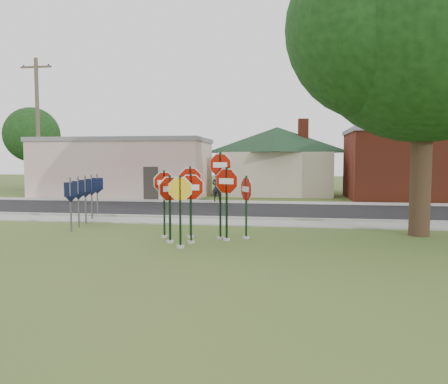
# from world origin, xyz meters

# --- Properties ---
(ground) EXTENTS (120.00, 120.00, 0.00)m
(ground) POSITION_xyz_m (0.00, 0.00, 0.00)
(ground) COLOR #3A5821
(ground) RESTS_ON ground
(sidewalk_near) EXTENTS (60.00, 1.60, 0.06)m
(sidewalk_near) POSITION_xyz_m (0.00, 5.50, 0.03)
(sidewalk_near) COLOR #999890
(sidewalk_near) RESTS_ON ground
(road) EXTENTS (60.00, 7.00, 0.04)m
(road) POSITION_xyz_m (0.00, 10.00, 0.02)
(road) COLOR black
(road) RESTS_ON ground
(sidewalk_far) EXTENTS (60.00, 1.60, 0.06)m
(sidewalk_far) POSITION_xyz_m (0.00, 14.30, 0.03)
(sidewalk_far) COLOR #999890
(sidewalk_far) RESTS_ON ground
(curb) EXTENTS (60.00, 0.20, 0.14)m
(curb) POSITION_xyz_m (0.00, 6.50, 0.07)
(curb) COLOR #999890
(curb) RESTS_ON ground
(stop_sign_center) EXTENTS (1.12, 0.26, 2.35)m
(stop_sign_center) POSITION_xyz_m (-0.10, 0.95, 1.44)
(stop_sign_center) COLOR #A5A19A
(stop_sign_center) RESTS_ON ground
(stop_sign_yellow) EXTENTS (1.00, 0.24, 2.28)m
(stop_sign_yellow) POSITION_xyz_m (-0.25, 0.17, 1.36)
(stop_sign_yellow) COLOR #A5A19A
(stop_sign_yellow) RESTS_ON ground
(stop_sign_left) EXTENTS (0.76, 0.80, 2.28)m
(stop_sign_left) POSITION_xyz_m (-0.78, 0.92, 1.39)
(stop_sign_left) COLOR #A5A19A
(stop_sign_left) RESTS_ON ground
(stop_sign_right) EXTENTS (1.09, 0.46, 2.54)m
(stop_sign_right) POSITION_xyz_m (0.96, 1.56, 1.59)
(stop_sign_right) COLOR #A5A19A
(stop_sign_right) RESTS_ON ground
(stop_sign_back_right) EXTENTS (1.05, 0.24, 3.02)m
(stop_sign_back_right) POSITION_xyz_m (0.72, 1.79, 1.92)
(stop_sign_back_right) COLOR #A5A19A
(stop_sign_back_right) RESTS_ON ground
(stop_sign_back_left) EXTENTS (1.05, 0.33, 2.55)m
(stop_sign_back_left) POSITION_xyz_m (-0.34, 1.90, 1.58)
(stop_sign_back_left) COLOR #A5A19A
(stop_sign_back_left) RESTS_ON ground
(stop_sign_far_right) EXTENTS (0.58, 0.98, 2.24)m
(stop_sign_far_right) POSITION_xyz_m (1.56, 1.99, 1.35)
(stop_sign_far_right) COLOR #A5A19A
(stop_sign_far_right) RESTS_ON ground
(stop_sign_far_left) EXTENTS (0.86, 0.53, 2.39)m
(stop_sign_far_left) POSITION_xyz_m (-1.22, 1.78, 1.45)
(stop_sign_far_left) COLOR #A5A19A
(stop_sign_far_left) RESTS_ON ground
(route_sign_row) EXTENTS (1.43, 4.63, 2.00)m
(route_sign_row) POSITION_xyz_m (-5.40, 4.50, 1.22)
(route_sign_row) COLOR #59595E
(route_sign_row) RESTS_ON ground
(building_stucco) EXTENTS (12.20, 6.20, 4.20)m
(building_stucco) POSITION_xyz_m (-9.00, 18.00, 2.15)
(building_stucco) COLOR silver
(building_stucco) RESTS_ON ground
(building_house) EXTENTS (11.60, 11.60, 6.20)m
(building_house) POSITION_xyz_m (2.00, 22.00, 3.65)
(building_house) COLOR #BCB295
(building_house) RESTS_ON ground
(building_brick) EXTENTS (10.20, 6.20, 4.75)m
(building_brick) POSITION_xyz_m (12.00, 18.50, 2.40)
(building_brick) COLOR maroon
(building_brick) RESTS_ON ground
(oak_tree) EXTENTS (11.97, 11.37, 11.61)m
(oak_tree) POSITION_xyz_m (7.50, 3.50, 7.42)
(oak_tree) COLOR black
(oak_tree) RESTS_ON ground
(utility_pole_near) EXTENTS (2.20, 0.26, 9.50)m
(utility_pole_near) POSITION_xyz_m (-14.00, 15.20, 4.97)
(utility_pole_near) COLOR #4F4135
(utility_pole_near) RESTS_ON ground
(bg_tree_left) EXTENTS (4.90, 4.90, 7.35)m
(bg_tree_left) POSITION_xyz_m (-20.00, 24.00, 4.88)
(bg_tree_left) COLOR black
(bg_tree_left) RESTS_ON ground
(pedestrian) EXTENTS (0.67, 0.47, 1.76)m
(pedestrian) POSITION_xyz_m (-1.46, 14.13, 0.94)
(pedestrian) COLOR black
(pedestrian) RESTS_ON sidewalk_far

